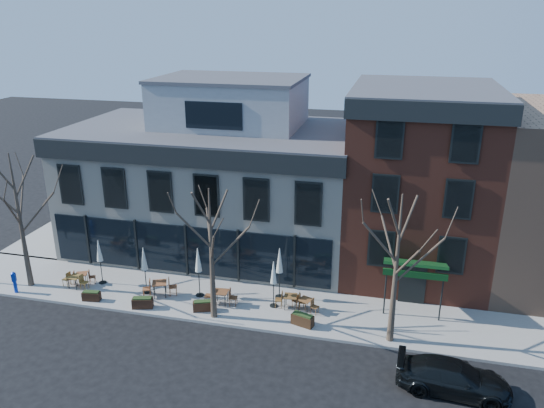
% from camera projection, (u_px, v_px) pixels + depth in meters
% --- Properties ---
extents(ground, '(120.00, 120.00, 0.00)m').
position_uv_depth(ground, '(189.00, 278.00, 31.97)').
color(ground, black).
rests_on(ground, ground).
extents(sidewalk_front, '(33.50, 4.70, 0.15)m').
position_uv_depth(sidewalk_front, '(229.00, 301.00, 29.26)').
color(sidewalk_front, gray).
rests_on(sidewalk_front, ground).
extents(sidewalk_side, '(4.50, 12.00, 0.15)m').
position_uv_depth(sidewalk_side, '(79.00, 224.00, 39.90)').
color(sidewalk_side, gray).
rests_on(sidewalk_side, ground).
extents(corner_building, '(18.39, 10.39, 11.10)m').
position_uv_depth(corner_building, '(215.00, 179.00, 34.96)').
color(corner_building, beige).
rests_on(corner_building, ground).
extents(red_brick_building, '(8.20, 11.78, 11.18)m').
position_uv_depth(red_brick_building, '(418.00, 180.00, 31.72)').
color(red_brick_building, brown).
rests_on(red_brick_building, ground).
extents(tree_corner, '(3.93, 3.98, 7.92)m').
position_uv_depth(tree_corner, '(20.00, 219.00, 29.46)').
color(tree_corner, '#382B21').
rests_on(tree_corner, sidewalk_front).
extents(tree_mid, '(3.50, 3.55, 7.04)m').
position_uv_depth(tree_mid, '(212.00, 253.00, 26.44)').
color(tree_mid, '#382B21').
rests_on(tree_mid, sidewalk_front).
extents(tree_right, '(3.72, 3.77, 7.48)m').
position_uv_depth(tree_right, '(396.00, 268.00, 24.38)').
color(tree_right, '#382B21').
rests_on(tree_right, sidewalk_front).
extents(parked_sedan, '(4.80, 2.18, 1.36)m').
position_uv_depth(parked_sedan, '(454.00, 378.00, 22.22)').
color(parked_sedan, black).
rests_on(parked_sedan, ground).
extents(call_box, '(0.26, 0.26, 1.31)m').
position_uv_depth(call_box, '(14.00, 281.00, 29.82)').
color(call_box, '#0D30AF').
rests_on(call_box, sidewalk_front).
extents(cafe_set_0, '(1.70, 0.74, 0.88)m').
position_uv_depth(cafe_set_0, '(75.00, 280.00, 30.42)').
color(cafe_set_0, brown).
rests_on(cafe_set_0, sidewalk_front).
extents(cafe_set_1, '(1.58, 0.98, 0.82)m').
position_uv_depth(cafe_set_1, '(82.00, 277.00, 30.83)').
color(cafe_set_1, brown).
rests_on(cafe_set_1, sidewalk_front).
extents(cafe_set_2, '(1.97, 1.20, 1.02)m').
position_uv_depth(cafe_set_2, '(160.00, 287.00, 29.51)').
color(cafe_set_2, brown).
rests_on(cafe_set_2, sidewalk_front).
extents(cafe_set_3, '(1.86, 0.79, 0.97)m').
position_uv_depth(cafe_set_3, '(221.00, 296.00, 28.64)').
color(cafe_set_3, brown).
rests_on(cafe_set_3, sidewalk_front).
extents(cafe_set_4, '(1.74, 0.74, 0.90)m').
position_uv_depth(cafe_set_4, '(291.00, 300.00, 28.30)').
color(cafe_set_4, brown).
rests_on(cafe_set_4, sidewalk_front).
extents(cafe_set_5, '(1.60, 0.93, 0.83)m').
position_uv_depth(cafe_set_5, '(305.00, 303.00, 28.08)').
color(cafe_set_5, brown).
rests_on(cafe_set_5, sidewalk_front).
extents(umbrella_0, '(0.44, 0.44, 2.73)m').
position_uv_depth(umbrella_0, '(99.00, 253.00, 30.43)').
color(umbrella_0, black).
rests_on(umbrella_0, sidewalk_front).
extents(umbrella_1, '(0.45, 0.45, 2.80)m').
position_uv_depth(umbrella_1, '(144.00, 261.00, 29.33)').
color(umbrella_1, black).
rests_on(umbrella_1, sidewalk_front).
extents(umbrella_2, '(0.46, 0.46, 2.91)m').
position_uv_depth(umbrella_2, '(198.00, 263.00, 28.99)').
color(umbrella_2, black).
rests_on(umbrella_2, sidewalk_front).
extents(umbrella_3, '(0.43, 0.43, 2.67)m').
position_uv_depth(umbrella_3, '(274.00, 275.00, 27.99)').
color(umbrella_3, black).
rests_on(umbrella_3, sidewalk_front).
extents(umbrella_4, '(0.48, 0.48, 2.98)m').
position_uv_depth(umbrella_4, '(280.00, 263.00, 28.80)').
color(umbrella_4, black).
rests_on(umbrella_4, sidewalk_front).
extents(planter_0, '(1.03, 0.53, 0.55)m').
position_uv_depth(planter_0, '(91.00, 296.00, 29.13)').
color(planter_0, black).
rests_on(planter_0, sidewalk_front).
extents(planter_1, '(1.17, 0.71, 0.61)m').
position_uv_depth(planter_1, '(143.00, 303.00, 28.39)').
color(planter_1, black).
rests_on(planter_1, sidewalk_front).
extents(planter_2, '(1.10, 0.74, 0.57)m').
position_uv_depth(planter_2, '(203.00, 306.00, 28.13)').
color(planter_2, '#321C10').
rests_on(planter_2, sidewalk_front).
extents(planter_3, '(1.22, 0.77, 0.64)m').
position_uv_depth(planter_3, '(303.00, 319.00, 26.81)').
color(planter_3, '#311E10').
rests_on(planter_3, sidewalk_front).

